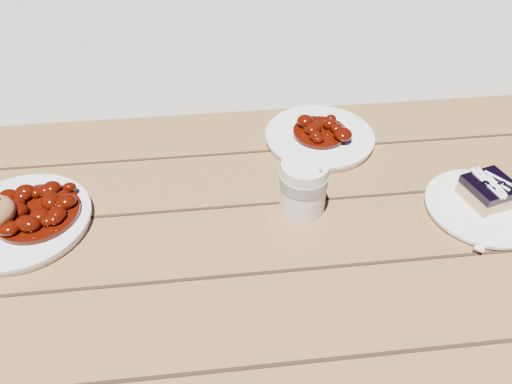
{
  "coord_description": "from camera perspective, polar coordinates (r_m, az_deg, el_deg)",
  "views": [
    {
      "loc": [
        0.07,
        -0.58,
        1.37
      ],
      "look_at": [
        0.14,
        0.05,
        0.81
      ],
      "focal_mm": 35.0,
      "sensor_mm": 36.0,
      "label": 1
    }
  ],
  "objects": [
    {
      "name": "goulash_stew",
      "position": [
        0.94,
        -24.0,
        -1.51
      ],
      "size": [
        0.15,
        0.15,
        0.04
      ],
      "primitive_type": null,
      "color": "#400902",
      "rests_on": "main_plate"
    },
    {
      "name": "main_plate",
      "position": [
        0.96,
        -25.28,
        -3.09
      ],
      "size": [
        0.24,
        0.24,
        0.02
      ],
      "primitive_type": "cylinder",
      "color": "white",
      "rests_on": "picnic_table"
    },
    {
      "name": "second_stew",
      "position": [
        1.06,
        7.38,
        7.46
      ],
      "size": [
        0.11,
        0.11,
        0.04
      ],
      "primitive_type": null,
      "color": "#400902",
      "rests_on": "second_plate"
    },
    {
      "name": "coffee_cup",
      "position": [
        0.88,
        5.41,
        0.56
      ],
      "size": [
        0.08,
        0.08,
        0.1
      ],
      "primitive_type": "cylinder",
      "color": "white",
      "rests_on": "picnic_table"
    },
    {
      "name": "picnic_table",
      "position": [
        0.98,
        -7.94,
        -12.23
      ],
      "size": [
        2.0,
        1.55,
        0.75
      ],
      "color": "brown",
      "rests_on": "ground"
    },
    {
      "name": "fork_dessert",
      "position": [
        0.94,
        24.95,
        -3.66
      ],
      "size": [
        0.12,
        0.14,
        0.0
      ],
      "primitive_type": null,
      "rotation": [
        0.0,
        0.0,
        -0.67
      ],
      "color": "white",
      "rests_on": "dessert_plate"
    },
    {
      "name": "second_plate",
      "position": [
        1.07,
        7.25,
        6.18
      ],
      "size": [
        0.22,
        0.22,
        0.02
      ],
      "primitive_type": "cylinder",
      "color": "white",
      "rests_on": "picnic_table"
    },
    {
      "name": "blueberry_cake",
      "position": [
        0.99,
        25.08,
        0.14
      ],
      "size": [
        0.1,
        0.1,
        0.05
      ],
      "rotation": [
        0.0,
        0.0,
        0.27
      ],
      "color": "#D4B573",
      "rests_on": "dessert_plate"
    },
    {
      "name": "dessert_plate",
      "position": [
        0.99,
        24.51,
        -1.63
      ],
      "size": [
        0.2,
        0.2,
        0.01
      ],
      "primitive_type": "cylinder",
      "color": "white",
      "rests_on": "picnic_table"
    }
  ]
}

